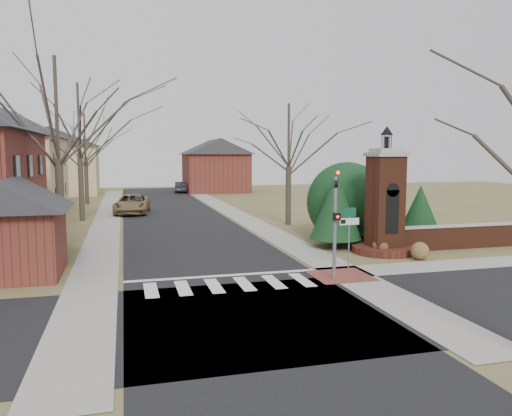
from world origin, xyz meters
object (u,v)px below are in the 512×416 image
object	(u,v)px
brick_gate_monument	(385,211)
pickup_truck	(132,204)
traffic_signal_pole	(335,216)
sign_post	(349,226)
distant_car	(181,187)

from	to	relation	value
brick_gate_monument	pickup_truck	world-z (taller)	brick_gate_monument
traffic_signal_pole	sign_post	size ratio (longest dim) A/B	1.64
brick_gate_monument	sign_post	bearing A→B (deg)	-138.58
traffic_signal_pole	distant_car	bearing A→B (deg)	91.09
distant_car	sign_post	bearing A→B (deg)	99.78
sign_post	brick_gate_monument	world-z (taller)	brick_gate_monument
traffic_signal_pole	sign_post	world-z (taller)	traffic_signal_pole
traffic_signal_pole	distant_car	distance (m)	47.45
sign_post	distant_car	distance (m)	46.06
brick_gate_monument	distant_car	xyz separation A→B (m)	(-5.60, 42.99, -1.45)
brick_gate_monument	distant_car	world-z (taller)	brick_gate_monument
distant_car	brick_gate_monument	bearing A→B (deg)	104.48
traffic_signal_pole	brick_gate_monument	xyz separation A→B (m)	(4.70, 4.42, -0.42)
traffic_signal_pole	brick_gate_monument	bearing A→B (deg)	43.24
sign_post	brick_gate_monument	distance (m)	4.55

